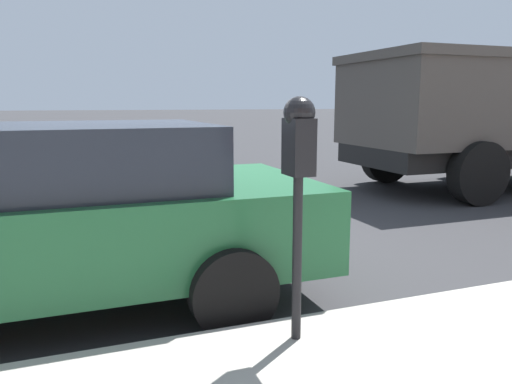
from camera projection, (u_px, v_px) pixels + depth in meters
ground_plane at (155, 258)px, 5.35m from camera, size 220.00×220.00×0.00m
parking_meter at (299, 157)px, 2.98m from camera, size 0.21×0.19×1.52m
car_green at (9, 216)px, 3.82m from camera, size 2.11×4.98×1.48m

